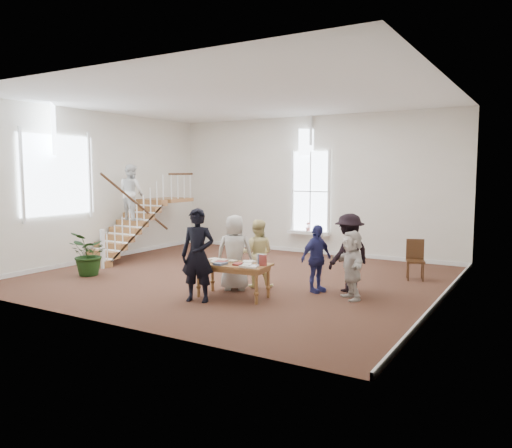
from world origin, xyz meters
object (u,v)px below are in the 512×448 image
Objects in this scene: elderly_woman at (235,252)px; floor_plant at (90,254)px; person_yellow at (257,253)px; woman_cluster_b at (349,253)px; side_chair at (415,257)px; woman_cluster_a at (316,258)px; woman_cluster_c at (352,265)px; police_officer at (198,255)px; library_table at (233,267)px.

elderly_woman is 1.50× the size of floor_plant.
elderly_woman is 0.59m from person_yellow.
side_chair is at bearing 177.14° from woman_cluster_b.
side_chair is (3.28, 3.27, -0.30)m from elderly_woman.
person_yellow is 1.38× the size of floor_plant.
floor_plant is at bearing 123.81° from woman_cluster_a.
woman_cluster_b reaches higher than floor_plant.
woman_cluster_c is 2.80m from side_chair.
floor_plant is at bearing -121.59° from woman_cluster_c.
woman_cluster_b is at bearing 29.80° from police_officer.
floor_plant is at bearing 154.98° from police_officer.
elderly_woman reaches higher than woman_cluster_a.
police_officer reaches higher than person_yellow.
woman_cluster_a is 0.76m from woman_cluster_b.
woman_cluster_a is at bearing 13.50° from floor_plant.
library_table is at bearing -145.60° from side_chair.
library_table is at bearing -23.96° from woman_cluster_b.
floor_plant is at bearing 175.01° from library_table.
police_officer is 4.07m from floor_plant.
woman_cluster_b is 1.75× the size of side_chair.
floor_plant is (-4.00, 0.62, -0.40)m from police_officer.
woman_cluster_a is 1.32× the size of floor_plant.
police_officer reaches higher than woman_cluster_b.
woman_cluster_c is 6.79m from floor_plant.
woman_cluster_a is 2.97m from side_chair.
woman_cluster_a is at bearing -30.24° from woman_cluster_b.
woman_cluster_b is (2.28, 1.21, 0.02)m from elderly_woman.
woman_cluster_b is (2.38, 2.46, -0.09)m from police_officer.
floor_plant is at bearing -14.62° from elderly_woman.
person_yellow is at bearing -155.55° from side_chair.
police_officer reaches higher than elderly_woman.
woman_cluster_a is (1.78, 2.01, -0.21)m from police_officer.
elderly_woman is at bearing -153.55° from side_chair.
police_officer is 1.33× the size of woman_cluster_c.
woman_cluster_a is (1.34, 1.37, 0.10)m from library_table.
floor_plant is (-5.78, -1.39, -0.19)m from woman_cluster_a.
woman_cluster_c is (2.28, 0.06, -0.06)m from person_yellow.
elderly_woman is at bearing 134.69° from woman_cluster_a.
elderly_woman is 2.59m from woman_cluster_b.
library_table is 4.44m from floor_plant.
person_yellow is 1.08× the size of woman_cluster_c.
police_officer reaches higher than woman_cluster_a.
woman_cluster_b reaches higher than library_table.
floor_plant is (-6.68, -1.19, -0.16)m from woman_cluster_c.
floor_plant is at bearing -170.65° from side_chair.
woman_cluster_b is 2.30m from side_chair.
person_yellow is 0.90× the size of woman_cluster_b.
floor_plant is (-4.10, -0.63, -0.29)m from elderly_woman.
floor_plant is at bearing -51.04° from woman_cluster_b.
person_yellow is at bearing -47.34° from woman_cluster_b.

